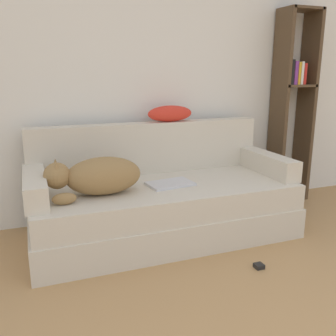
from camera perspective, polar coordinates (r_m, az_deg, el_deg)
wall_back at (r=3.43m, az=-2.36°, el=15.44°), size 7.86×0.06×2.70m
couch at (r=3.02m, az=-0.65°, el=-6.42°), size 2.06×0.91×0.44m
couch_backrest at (r=3.25m, az=-3.01°, el=3.13°), size 2.02×0.15×0.43m
couch_arm_left at (r=2.76m, az=-19.63°, el=-2.64°), size 0.15×0.72×0.17m
couch_arm_right at (r=3.36m, az=14.86°, el=0.72°), size 0.15×0.72×0.17m
dog at (r=2.69m, az=-10.78°, el=-1.21°), size 0.68×0.31×0.28m
laptop at (r=2.91m, az=0.35°, el=-2.40°), size 0.37×0.27×0.02m
throw_pillow at (r=3.27m, az=0.30°, el=8.30°), size 0.40×0.14×0.14m
bookshelf at (r=3.96m, az=18.52°, el=10.06°), size 0.37×0.26×1.87m
power_adapter at (r=2.69m, az=13.69°, el=-14.31°), size 0.06×0.06×0.03m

